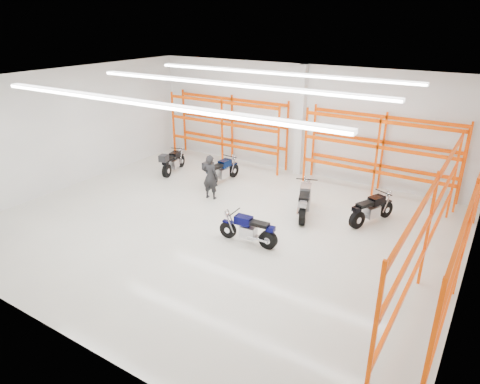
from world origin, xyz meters
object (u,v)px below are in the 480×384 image
Objects in this scene: motorcycle_main at (250,230)px; structural_column at (300,121)px; motorcycle_back_d at (370,210)px; motorcycle_back_a at (172,162)px; standing_man at (210,177)px; motorcycle_back_c at (304,202)px; motorcycle_back_b at (220,171)px.

structural_column is at bearing 102.84° from motorcycle_main.
motorcycle_back_d is 5.40m from structural_column.
motorcycle_back_a is at bearing -147.27° from structural_column.
standing_man is 0.37× the size of structural_column.
motorcycle_back_a is 0.93× the size of motorcycle_back_c.
motorcycle_back_d is 0.41× the size of structural_column.
motorcycle_back_a is at bearing 172.70° from motorcycle_back_c.
motorcycle_back_c reaches higher than motorcycle_back_b.
motorcycle_main is 6.76m from structural_column.
structural_column reaches higher than standing_man.
motorcycle_back_a is 0.44× the size of structural_column.
structural_column is (-1.98, 3.73, 1.74)m from motorcycle_back_c.
motorcycle_back_b is at bearing 134.99° from motorcycle_main.
motorcycle_back_c is 1.15× the size of motorcycle_back_d.
motorcycle_back_b is 0.98× the size of motorcycle_back_c.
motorcycle_main is 5.05m from motorcycle_back_b.
motorcycle_back_d is (2.04, 0.61, -0.06)m from motorcycle_back_c.
structural_column is (1.55, 4.21, 1.42)m from standing_man.
motorcycle_main is 0.96× the size of motorcycle_back_a.
motorcycle_main is at bearing -128.52° from motorcycle_back_d.
motorcycle_back_a is at bearing 149.96° from motorcycle_main.
motorcycle_main is 6.89m from motorcycle_back_a.
standing_man reaches higher than motorcycle_back_b.
motorcycle_main is at bearing 136.06° from standing_man.
standing_man is (-2.99, 2.15, 0.39)m from motorcycle_main.
motorcycle_back_c is (6.49, -0.83, 0.02)m from motorcycle_back_a.
motorcycle_back_c reaches higher than motorcycle_back_d.
motorcycle_main is 1.01× the size of motorcycle_back_d.
motorcycle_main is 3.70m from standing_man.
motorcycle_back_b is 1.12× the size of motorcycle_back_d.
motorcycle_main is at bearing -45.01° from motorcycle_back_b.
motorcycle_back_b is at bearing 166.92° from motorcycle_back_c.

